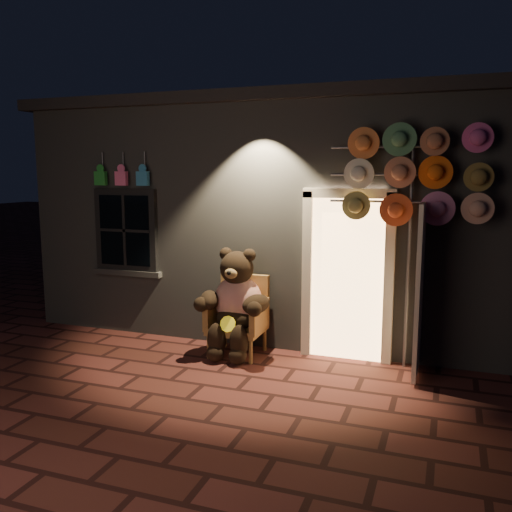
% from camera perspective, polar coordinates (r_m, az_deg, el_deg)
% --- Properties ---
extents(ground, '(60.00, 60.00, 0.00)m').
position_cam_1_polar(ground, '(6.34, -5.58, -13.34)').
color(ground, '#53231F').
rests_on(ground, ground).
extents(shop_building, '(7.30, 5.95, 3.51)m').
position_cam_1_polar(shop_building, '(9.65, 4.49, 4.92)').
color(shop_building, slate).
rests_on(shop_building, ground).
extents(wicker_armchair, '(0.71, 0.64, 1.03)m').
position_cam_1_polar(wicker_armchair, '(7.21, -1.76, -6.23)').
color(wicker_armchair, olive).
rests_on(wicker_armchair, ground).
extents(teddy_bear, '(1.03, 0.79, 1.41)m').
position_cam_1_polar(teddy_bear, '(7.05, -2.16, -4.98)').
color(teddy_bear, '#B62913').
rests_on(teddy_bear, ground).
extents(hat_rack, '(1.84, 0.22, 2.92)m').
position_cam_1_polar(hat_rack, '(6.59, 16.40, 8.01)').
color(hat_rack, '#59595E').
rests_on(hat_rack, ground).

